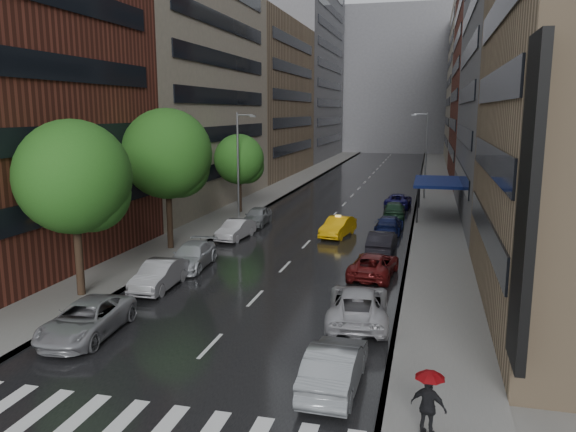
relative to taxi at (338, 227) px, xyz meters
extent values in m
plane|color=gray|center=(-1.75, -25.12, -0.74)|extent=(220.00, 220.00, 0.00)
cube|color=black|center=(-1.75, 24.88, -0.73)|extent=(14.00, 140.00, 0.01)
cube|color=gray|center=(-10.75, 24.88, -0.66)|extent=(4.00, 140.00, 0.15)
cube|color=gray|center=(7.25, 24.88, -0.66)|extent=(4.00, 140.00, 0.15)
cube|color=silver|center=(-6.45, -27.12, -0.72)|extent=(0.55, 2.80, 0.01)
cube|color=silver|center=(-5.05, -27.12, -0.72)|extent=(0.55, 2.80, 0.01)
cube|color=silver|center=(-3.65, -27.12, -0.72)|extent=(0.55, 2.80, 0.01)
cube|color=silver|center=(-2.25, -27.12, -0.72)|extent=(0.55, 2.80, 0.01)
cube|color=silver|center=(-0.85, -27.12, -0.72)|extent=(0.55, 2.80, 0.01)
cube|color=maroon|center=(-16.75, -13.12, 12.26)|extent=(8.00, 20.00, 26.00)
cube|color=gray|center=(-16.75, 10.88, 16.26)|extent=(8.00, 28.00, 34.00)
cube|color=#937A5B|center=(-16.75, 38.88, 10.26)|extent=(8.00, 28.00, 22.00)
cube|color=slate|center=(-16.75, 68.88, 18.26)|extent=(8.00, 32.00, 38.00)
cube|color=slate|center=(13.25, 10.88, 11.26)|extent=(8.00, 28.00, 24.00)
cube|color=maroon|center=(13.25, 38.88, 17.26)|extent=(8.00, 28.00, 36.00)
cube|color=gray|center=(13.25, 68.88, 13.26)|extent=(8.00, 32.00, 28.00)
cube|color=black|center=(9.35, -23.12, 5.76)|extent=(0.30, 2.20, 10.00)
cube|color=slate|center=(-1.75, 92.88, 15.26)|extent=(40.00, 14.00, 32.00)
cylinder|color=#382619|center=(-10.35, -17.07, 1.72)|extent=(0.40, 0.40, 4.90)
sphere|color=#1E5116|center=(-10.35, -17.07, 5.39)|extent=(5.61, 5.61, 5.61)
cylinder|color=#382619|center=(-10.35, -6.90, 1.87)|extent=(0.40, 0.40, 5.21)
sphere|color=#1E5116|center=(-10.35, -6.90, 5.78)|extent=(5.96, 5.96, 5.96)
cylinder|color=#382619|center=(-10.35, 7.46, 1.26)|extent=(0.40, 0.40, 3.99)
sphere|color=#1E5116|center=(-10.35, 7.46, 4.25)|extent=(4.55, 4.55, 4.55)
imported|color=#E19F0B|center=(0.00, 0.00, 0.00)|extent=(2.33, 4.67, 1.47)
imported|color=gray|center=(-7.15, -21.41, -0.01)|extent=(2.81, 5.41, 1.46)
imported|color=gray|center=(-7.15, -14.84, 0.01)|extent=(1.71, 4.58, 1.49)
imported|color=#A8ACB1|center=(-7.15, -10.59, -0.01)|extent=(2.38, 5.11, 1.44)
imported|color=#A7A6AC|center=(-7.15, -2.71, -0.03)|extent=(1.92, 4.41, 1.41)
imported|color=gray|center=(-7.15, 2.61, 0.01)|extent=(1.84, 4.39, 1.48)
imported|color=gray|center=(3.65, -23.30, 0.05)|extent=(1.77, 4.83, 1.58)
imported|color=#A5A4A9|center=(3.65, -16.98, 0.05)|extent=(3.16, 5.91, 1.58)
imported|color=#551111|center=(3.65, -9.85, -0.04)|extent=(2.74, 5.18, 1.39)
imported|color=black|center=(3.65, -4.39, 0.03)|extent=(1.76, 4.68, 1.53)
imported|color=#0D1540|center=(3.65, 2.04, -0.05)|extent=(2.10, 4.80, 1.37)
imported|color=#193723|center=(3.65, 8.28, 0.05)|extent=(2.07, 4.71, 1.58)
imported|color=#13114F|center=(3.65, 14.28, -0.05)|extent=(2.55, 5.03, 1.36)
imported|color=black|center=(6.74, -25.74, 0.31)|extent=(1.14, 0.78, 1.80)
imported|color=maroon|center=(6.74, -25.74, 1.06)|extent=(0.82, 0.82, 0.72)
cylinder|color=gray|center=(-9.55, 4.88, 3.91)|extent=(0.18, 0.18, 9.00)
cube|color=gray|center=(-8.15, 4.88, 8.11)|extent=(0.50, 0.22, 0.16)
cylinder|color=gray|center=(6.05, 19.88, 3.91)|extent=(0.18, 0.18, 9.00)
cube|color=gray|center=(4.65, 19.88, 8.11)|extent=(0.50, 0.22, 0.16)
cube|color=navy|center=(7.25, 9.88, 2.41)|extent=(4.00, 8.00, 0.25)
cylinder|color=black|center=(5.65, 6.08, 0.91)|extent=(0.12, 0.12, 3.00)
cylinder|color=black|center=(5.65, 13.68, 0.91)|extent=(0.12, 0.12, 3.00)
camera|label=1|loc=(6.46, -40.87, 8.56)|focal=35.00mm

